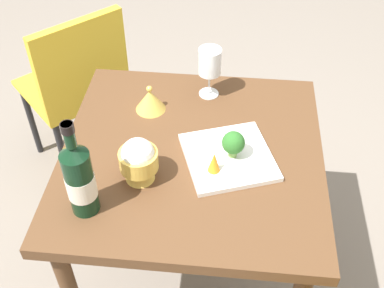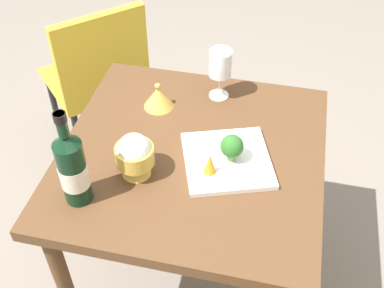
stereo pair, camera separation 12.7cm
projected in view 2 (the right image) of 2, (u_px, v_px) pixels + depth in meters
name	position (u px, v px, depth m)	size (l,w,h in m)	color
ground_plane	(192.00, 280.00, 1.97)	(8.00, 8.00, 0.00)	gray
dining_table	(192.00, 174.00, 1.52)	(0.79, 0.79, 0.75)	brown
chair_by_wall	(100.00, 74.00, 2.12)	(0.57, 0.57, 0.85)	gold
wine_bottle	(72.00, 168.00, 1.24)	(0.08, 0.08, 0.30)	black
wine_glass	(220.00, 64.00, 1.56)	(0.08, 0.08, 0.18)	white
rice_bowl	(135.00, 155.00, 1.33)	(0.11, 0.11, 0.14)	gold
rice_bowl_lid	(158.00, 97.00, 1.58)	(0.10, 0.10, 0.09)	gold
serving_plate	(227.00, 160.00, 1.41)	(0.32, 0.32, 0.02)	white
broccoli_floret	(232.00, 147.00, 1.37)	(0.07, 0.07, 0.09)	#729E4C
carrot_garnish_left	(210.00, 164.00, 1.34)	(0.04, 0.04, 0.07)	orange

